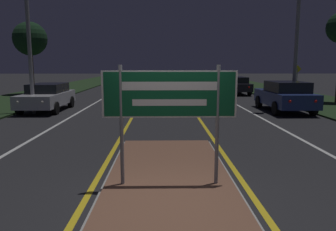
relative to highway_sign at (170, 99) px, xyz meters
name	(u,v)px	position (x,y,z in m)	size (l,w,h in m)	color
ground_plane	(170,202)	(0.00, -0.61, -1.68)	(160.00, 160.00, 0.00)	#232326
median_island	(169,186)	(0.00, 0.00, -1.64)	(2.54, 7.14, 0.10)	#999993
verge_left	(40,94)	(-9.50, 19.39, -1.64)	(5.00, 100.00, 0.08)	#1E3319
verge_right	(286,94)	(9.50, 19.39, -1.64)	(5.00, 100.00, 0.08)	#1E3319
centre_line_yellow_left	(148,90)	(-1.46, 24.39, -1.68)	(0.12, 70.00, 0.01)	gold
centre_line_yellow_right	(179,90)	(1.46, 24.39, -1.68)	(0.12, 70.00, 0.01)	gold
lane_line_white_left	(118,90)	(-4.20, 24.39, -1.68)	(0.12, 70.00, 0.01)	silver
lane_line_white_right	(209,90)	(4.20, 24.39, -1.68)	(0.12, 70.00, 0.01)	silver
edge_line_white_left	(85,90)	(-7.20, 24.39, -1.68)	(0.10, 70.00, 0.01)	silver
edge_line_white_right	(241,90)	(7.20, 24.39, -1.68)	(0.10, 70.00, 0.01)	silver
highway_sign	(170,99)	(0.00, 0.00, 0.00)	(2.43, 0.07, 2.20)	gray
car_receding_0	(285,96)	(5.94, 10.15, -0.90)	(1.95, 4.36, 1.49)	navy
car_receding_1	(235,85)	(5.62, 20.00, -0.96)	(1.89, 4.78, 1.35)	black
car_approaching_0	(47,96)	(-5.93, 10.68, -0.97)	(1.88, 4.29, 1.35)	#B7B7BC
warning_sign	(297,77)	(10.14, 18.99, -0.28)	(0.60, 0.06, 2.19)	gray
roadside_palm_left	(30,39)	(-9.95, 19.22, 2.49)	(2.48, 2.48, 5.37)	#4C3823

